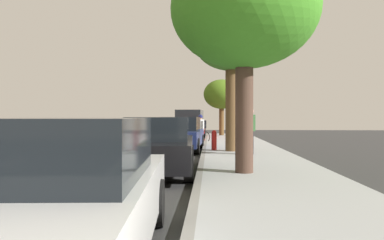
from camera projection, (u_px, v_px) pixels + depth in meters
ground at (130, 167)px, 10.76m from camera, size 60.64×60.64×0.00m
sidewalk at (260, 166)px, 10.56m from camera, size 3.32×37.90×0.13m
curb_edge at (201, 166)px, 10.64m from camera, size 0.16×37.90×0.13m
lane_stripe_centre at (18, 172)px, 9.85m from camera, size 0.14×35.80×0.01m
lane_stripe_bike_edge at (153, 167)px, 10.72m from camera, size 0.12×37.90×0.01m
parked_sedan_white_nearest at (64, 194)px, 3.58m from camera, size 2.07×4.51×1.52m
parked_sedan_black_second at (159, 146)px, 9.60m from camera, size 1.99×4.47×1.52m
parked_sedan_dark_blue_mid at (181, 134)px, 15.86m from camera, size 1.99×4.47×1.52m
parked_suv_red_far at (190, 124)px, 24.59m from camera, size 2.13×4.78×1.99m
bicycle_at_curb at (197, 137)px, 20.00m from camera, size 1.46×1.03×0.77m
cyclist_with_backpack at (201, 126)px, 19.55m from camera, size 0.53×0.55×1.65m
street_tree_mid_block at (244, 11)px, 8.91m from camera, size 3.71×3.71×5.54m
street_tree_far_end at (231, 45)px, 14.48m from camera, size 3.02×3.02×5.56m
street_tree_corner at (222, 95)px, 26.78m from camera, size 2.71×2.71×4.20m
pedestrian_on_phone at (250, 128)px, 13.13m from camera, size 0.39×0.55×1.72m
fire_hydrant at (214, 140)px, 14.96m from camera, size 0.22×0.22×0.84m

